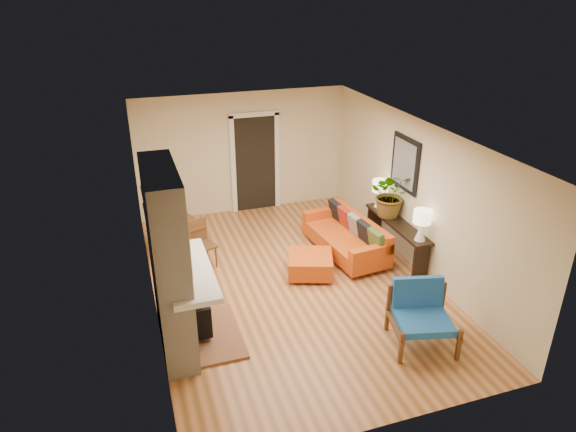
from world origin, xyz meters
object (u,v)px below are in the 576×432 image
Objects in this scene: lamp_near at (422,222)px; houseplant at (391,194)px; blue_chair at (421,311)px; lamp_far at (380,190)px; dining_table at (182,228)px; console_table at (397,230)px; ottoman at (310,264)px; sofa at (348,236)px.

houseplant reaches higher than lamp_near.
lamp_far reaches higher than blue_chair.
dining_table is 1.90× the size of houseplant.
dining_table is 3.84m from houseplant.
console_table is 0.87m from lamp_far.
console_table is at bearing 90.00° from lamp_near.
houseplant is (3.65, -1.04, 0.59)m from dining_table.
ottoman is 2.44m from dining_table.
ottoman is at bearing -177.38° from console_table.
houseplant is at bearing 71.35° from blue_chair.
houseplant is at bearing -13.86° from sofa.
sofa is at bearing -159.98° from lamp_far.
dining_table is at bearing 144.69° from ottoman.
lamp_far is 0.45m from houseplant.
lamp_near reaches higher than console_table.
console_table is (3.66, -1.32, 0.01)m from dining_table.
lamp_far is (0.00, 0.73, 0.49)m from console_table.
dining_table is 3.01× the size of lamp_near.
sofa is 1.10m from ottoman.
ottoman is 1.73m from console_table.
ottoman is at bearing 111.58° from blue_chair.
dining_table is 3.89m from console_table.
blue_chair is 1.18× the size of houseplant.
houseplant reaches higher than blue_chair.
houseplant is at bearing 12.11° from ottoman.
lamp_near is at bearing -89.44° from houseplant.
houseplant is (0.84, 2.48, 0.68)m from blue_chair.
lamp_near is at bearing -58.50° from sofa.
console_table is at bearing 2.62° from ottoman.
lamp_near is at bearing 59.96° from blue_chair.
blue_chair is 2.71m from houseplant.
blue_chair is at bearing -111.07° from console_table.
sofa is 2.33× the size of houseplant.
sofa reaches higher than console_table.
dining_table reaches higher than console_table.
lamp_near is 1.00× the size of lamp_far.
lamp_near reaches higher than ottoman.
lamp_near is (3.66, -2.05, 0.50)m from dining_table.
lamp_near is at bearing -21.27° from ottoman.
houseplant reaches higher than ottoman.
blue_chair is 0.55× the size of console_table.
ottoman is 1.95m from houseplant.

